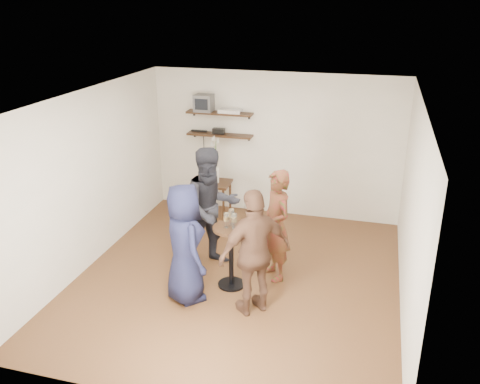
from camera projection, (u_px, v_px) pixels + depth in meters
name	position (u px, v px, depth m)	size (l,w,h in m)	color
room	(237.00, 194.00, 6.85)	(4.58, 5.08, 2.68)	#4F2D19
shelf_upper	(219.00, 113.00, 9.03)	(1.20, 0.25, 0.04)	black
shelf_lower	(220.00, 135.00, 9.18)	(1.20, 0.25, 0.04)	black
crt_monitor	(204.00, 103.00, 9.04)	(0.32, 0.30, 0.30)	#59595B
dvd_deck	(230.00, 111.00, 8.96)	(0.40, 0.24, 0.06)	silver
radio	(219.00, 131.00, 9.16)	(0.22, 0.10, 0.10)	black
power_strip	(199.00, 131.00, 9.31)	(0.30, 0.05, 0.03)	black
side_table	(216.00, 188.00, 9.25)	(0.55, 0.55, 0.64)	black
vase_lilies	(215.00, 167.00, 9.11)	(0.19, 0.19, 0.91)	white
drinks_table	(231.00, 248.00, 6.94)	(0.49, 0.49, 0.90)	black
wine_glass_fl	(226.00, 218.00, 6.76)	(0.07, 0.07, 0.21)	silver
wine_glass_fr	(234.00, 219.00, 6.72)	(0.07, 0.07, 0.22)	silver
wine_glass_bl	(231.00, 214.00, 6.84)	(0.07, 0.07, 0.22)	silver
wine_glass_br	(234.00, 218.00, 6.78)	(0.07, 0.07, 0.20)	silver
person_plaid	(276.00, 226.00, 7.08)	(0.59, 0.39, 1.62)	maroon
person_dark	(211.00, 209.00, 7.38)	(0.89, 0.69, 1.83)	black
person_navy	(185.00, 244.00, 6.56)	(0.79, 0.52, 1.63)	black
person_brown	(255.00, 253.00, 6.29)	(0.98, 0.41, 1.67)	#4D3021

